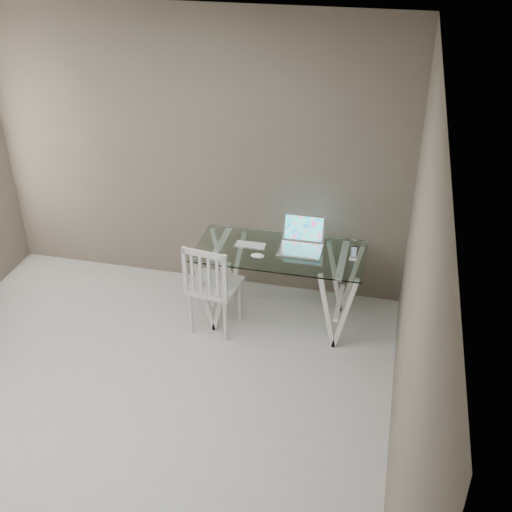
{
  "coord_description": "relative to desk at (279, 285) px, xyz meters",
  "views": [
    {
      "loc": [
        1.8,
        -3.09,
        3.62
      ],
      "look_at": [
        0.76,
        1.39,
        0.85
      ],
      "focal_mm": 45.0,
      "sensor_mm": 36.0,
      "label": 1
    }
  ],
  "objects": [
    {
      "name": "keyboard",
      "position": [
        -0.28,
        0.04,
        0.37
      ],
      "size": [
        0.28,
        0.12,
        0.01
      ],
      "primitive_type": "cube",
      "color": "silver",
      "rests_on": "desk"
    },
    {
      "name": "room",
      "position": [
        -0.97,
        -1.67,
        1.33
      ],
      "size": [
        4.5,
        4.52,
        2.71
      ],
      "color": "#B4B2AD",
      "rests_on": "ground"
    },
    {
      "name": "chair",
      "position": [
        -0.56,
        -0.3,
        0.12
      ],
      "size": [
        0.47,
        0.47,
        0.91
      ],
      "rotation": [
        0.0,
        0.0,
        -0.14
      ],
      "color": "silver",
      "rests_on": "ground"
    },
    {
      "name": "phone_dock",
      "position": [
        0.64,
        0.01,
        0.4
      ],
      "size": [
        0.06,
        0.06,
        0.12
      ],
      "color": "white",
      "rests_on": "desk"
    },
    {
      "name": "desk",
      "position": [
        0.0,
        0.0,
        0.0
      ],
      "size": [
        1.5,
        0.7,
        0.75
      ],
      "color": "silver",
      "rests_on": "ground"
    },
    {
      "name": "mouse",
      "position": [
        -0.17,
        -0.16,
        0.38
      ],
      "size": [
        0.12,
        0.07,
        0.04
      ],
      "primitive_type": "ellipsoid",
      "color": "white",
      "rests_on": "desk"
    },
    {
      "name": "laptop",
      "position": [
        0.17,
        0.12,
        0.42
      ],
      "size": [
        0.38,
        0.34,
        0.26
      ],
      "color": "silver",
      "rests_on": "desk"
    }
  ]
}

